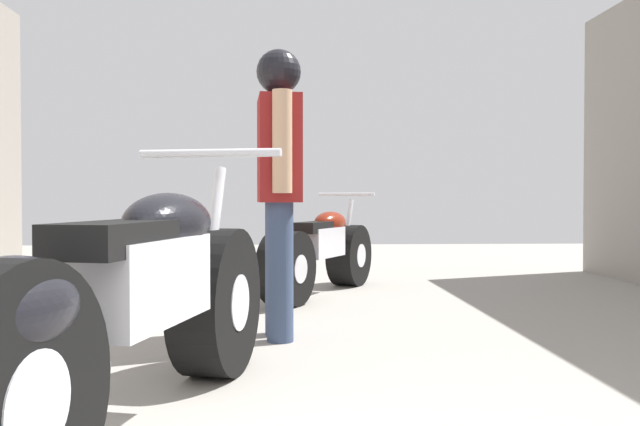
{
  "coord_description": "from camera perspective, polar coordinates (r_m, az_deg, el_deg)",
  "views": [
    {
      "loc": [
        -0.22,
        -0.09,
        0.78
      ],
      "look_at": [
        -0.05,
        3.37,
        0.71
      ],
      "focal_mm": 37.4,
      "sensor_mm": 36.0,
      "label": 1
    }
  ],
  "objects": [
    {
      "name": "ground_plane",
      "position": [
        3.47,
        0.88,
        -11.79
      ],
      "size": [
        15.77,
        15.77,
        0.0
      ],
      "primitive_type": "plane",
      "color": "gray"
    },
    {
      "name": "motorcycle_maroon_cruiser",
      "position": [
        2.28,
        -15.56,
        -8.1
      ],
      "size": [
        0.82,
        2.12,
        1.0
      ],
      "color": "black",
      "rests_on": "ground_plane"
    },
    {
      "name": "motorcycle_black_naked",
      "position": [
        5.4,
        -0.06,
        -3.49
      ],
      "size": [
        1.01,
        1.69,
        0.83
      ],
      "color": "black",
      "rests_on": "ground_plane"
    },
    {
      "name": "mechanic_in_blue",
      "position": [
        3.74,
        -3.54,
        4.06
      ],
      "size": [
        0.26,
        0.64,
        1.61
      ],
      "color": "#384766",
      "rests_on": "ground_plane"
    }
  ]
}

